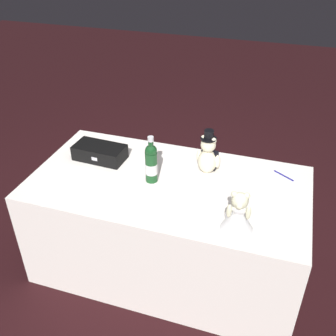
{
  "coord_description": "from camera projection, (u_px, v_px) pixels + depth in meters",
  "views": [
    {
      "loc": [
        0.59,
        -1.83,
        2.06
      ],
      "look_at": [
        0.0,
        0.0,
        0.8
      ],
      "focal_mm": 41.52,
      "sensor_mm": 36.0,
      "label": 1
    }
  ],
  "objects": [
    {
      "name": "ground_plane",
      "position": [
        168.0,
        263.0,
        2.74
      ],
      "size": [
        12.0,
        12.0,
        0.0
      ],
      "primitive_type": "plane",
      "color": "black"
    },
    {
      "name": "reception_table",
      "position": [
        168.0,
        226.0,
        2.54
      ],
      "size": [
        1.68,
        0.88,
        0.7
      ],
      "primitive_type": "cube",
      "color": "white",
      "rests_on": "ground_plane"
    },
    {
      "name": "teddy_bear_groom",
      "position": [
        208.0,
        156.0,
        2.39
      ],
      "size": [
        0.16,
        0.15,
        0.29
      ],
      "color": "beige",
      "rests_on": "reception_table"
    },
    {
      "name": "teddy_bear_bride",
      "position": [
        238.0,
        212.0,
        1.96
      ],
      "size": [
        0.17,
        0.21,
        0.23
      ],
      "color": "white",
      "rests_on": "reception_table"
    },
    {
      "name": "champagne_bottle",
      "position": [
        151.0,
        163.0,
        2.3
      ],
      "size": [
        0.07,
        0.07,
        0.3
      ],
      "color": "#15421D",
      "rests_on": "reception_table"
    },
    {
      "name": "signing_pen",
      "position": [
        283.0,
        175.0,
        2.4
      ],
      "size": [
        0.13,
        0.09,
        0.01
      ],
      "color": "navy",
      "rests_on": "reception_table"
    },
    {
      "name": "gift_case_black",
      "position": [
        100.0,
        152.0,
        2.55
      ],
      "size": [
        0.34,
        0.19,
        0.1
      ],
      "color": "black",
      "rests_on": "reception_table"
    }
  ]
}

